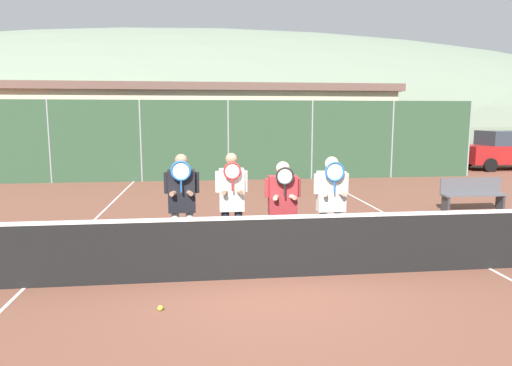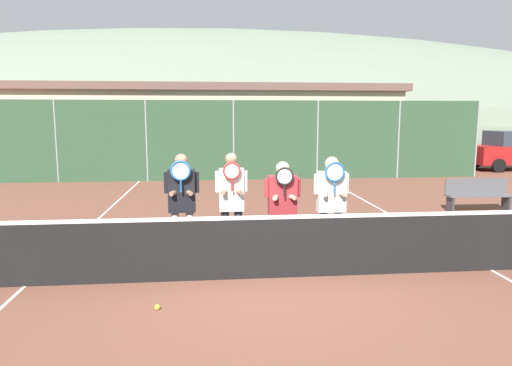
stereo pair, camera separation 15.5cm
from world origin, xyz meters
TOP-DOWN VIEW (x-y plane):
  - ground_plane at (0.00, 0.00)m, footprint 120.00×120.00m
  - hill_distant at (0.00, 56.98)m, footprint 128.41×71.34m
  - clubhouse_building at (-0.89, 17.64)m, footprint 19.49×5.50m
  - fence_back at (0.00, 10.79)m, footprint 19.60×0.06m
  - tennis_net at (0.00, 0.00)m, footprint 9.62×0.09m
  - court_line_left_sideline at (-3.57, 3.00)m, footprint 0.05×16.00m
  - court_line_right_sideline at (3.57, 3.00)m, footprint 0.05×16.00m
  - player_leftmost at (-1.35, 0.84)m, footprint 0.57×0.34m
  - player_center_left at (-0.53, 0.84)m, footprint 0.54×0.34m
  - player_center_right at (0.31, 0.78)m, footprint 0.60×0.34m
  - player_rightmost at (1.14, 0.76)m, footprint 0.60×0.34m
  - car_far_left at (-6.51, 13.29)m, footprint 4.34×2.09m
  - car_left_of_center at (-1.58, 13.08)m, footprint 4.52×2.08m
  - car_center at (3.41, 13.07)m, footprint 4.44×2.04m
  - car_right_of_center at (8.26, 13.14)m, footprint 4.25×1.94m
  - bench_courtside at (5.96, 4.34)m, footprint 1.67×0.36m
  - tennis_ball_on_court at (-1.57, -1.00)m, footprint 0.07×0.07m

SIDE VIEW (x-z plane):
  - ground_plane at x=0.00m, z-range 0.00..0.00m
  - hill_distant at x=0.00m, z-range -12.48..12.48m
  - court_line_left_sideline at x=-3.57m, z-range 0.00..0.01m
  - court_line_right_sideline at x=3.57m, z-range 0.00..0.01m
  - tennis_ball_on_court at x=-1.57m, z-range 0.00..0.07m
  - bench_courtside at x=5.96m, z-range 0.04..0.89m
  - tennis_net at x=0.00m, z-range -0.03..1.04m
  - car_right_of_center at x=8.26m, z-range 0.02..1.76m
  - car_center at x=3.41m, z-range 0.02..1.82m
  - car_far_left at x=-6.51m, z-range 0.01..1.87m
  - car_left_of_center at x=-1.58m, z-range 0.01..1.91m
  - player_center_right at x=0.31m, z-range 0.18..1.87m
  - player_center_left at x=-0.53m, z-range 0.15..1.99m
  - player_rightmost at x=1.14m, z-range 0.19..1.96m
  - player_leftmost at x=-1.35m, z-range 0.17..2.00m
  - fence_back at x=0.00m, z-range 0.00..3.03m
  - clubhouse_building at x=-0.89m, z-range 0.02..4.02m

